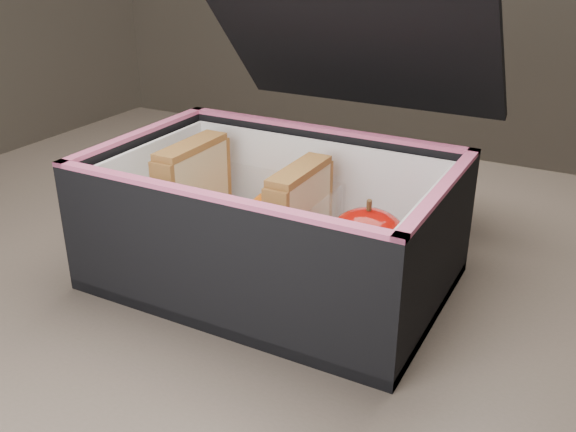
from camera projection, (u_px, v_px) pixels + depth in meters
The scene contains 8 objects.
kitchen_table at pixel (343, 347), 0.67m from camera, with size 1.20×0.80×0.75m.
lunch_bag at pixel (277, 212), 0.60m from camera, with size 0.32×0.35×0.27m.
plastic_tub at pixel (245, 220), 0.63m from camera, with size 0.16×0.12×0.07m, color white, non-canonical shape.
sandwich_left at pixel (194, 191), 0.65m from camera, with size 0.03×0.09×0.10m.
sandwich_right at pixel (299, 216), 0.60m from camera, with size 0.02×0.09×0.10m.
carrot_sticks at pixel (253, 227), 0.65m from camera, with size 0.05×0.14×0.03m.
paper_napkin at pixel (369, 287), 0.57m from camera, with size 0.08×0.08×0.01m, color white.
red_apple at pixel (367, 248), 0.55m from camera, with size 0.10×0.10×0.08m.
Camera 1 is at (0.21, -0.51, 1.06)m, focal length 40.00 mm.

